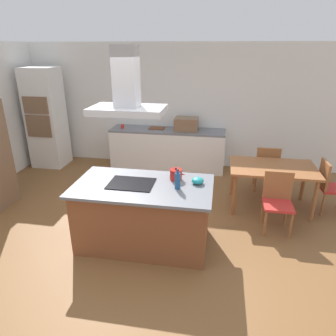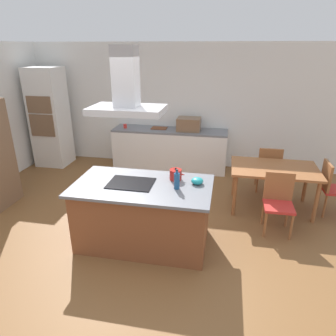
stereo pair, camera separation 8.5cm
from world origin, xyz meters
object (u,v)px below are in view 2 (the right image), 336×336
cooktop (131,183)px  cutting_board (159,128)px  chair_facing_back_wall (269,166)px  tea_kettle (176,174)px  countertop_microwave (189,124)px  range_hood (126,92)px  coffee_mug_red (125,126)px  olive_oil_bottle (177,181)px  chair_facing_island (278,199)px  mixing_bowl (197,181)px  wall_oven_stack (50,118)px  dining_table (274,172)px  chair_at_right_end (331,185)px

cooktop → cutting_board: cutting_board is taller
cutting_board → chair_facing_back_wall: cutting_board is taller
cooktop → tea_kettle: 0.62m
countertop_microwave → range_hood: bearing=-98.0°
cutting_board → coffee_mug_red: bearing=-172.0°
tea_kettle → olive_oil_bottle: olive_oil_bottle is taller
chair_facing_island → range_hood: size_ratio=0.99×
tea_kettle → olive_oil_bottle: size_ratio=0.82×
olive_oil_bottle → cutting_board: bearing=106.7°
olive_oil_bottle → mixing_bowl: bearing=38.3°
coffee_mug_red → cutting_board: 0.77m
olive_oil_bottle → wall_oven_stack: size_ratio=0.12×
chair_facing_island → chair_facing_back_wall: same height
cooktop → coffee_mug_red: 3.00m
tea_kettle → chair_facing_back_wall: bearing=50.6°
olive_oil_bottle → cutting_board: 3.10m
tea_kettle → range_hood: bearing=-156.3°
coffee_mug_red → range_hood: range_hood is taller
cutting_board → countertop_microwave: bearing=-4.3°
cooktop → dining_table: bearing=34.0°
cutting_board → dining_table: (2.30, -1.56, -0.24)m
mixing_bowl → chair_facing_back_wall: bearing=58.2°
olive_oil_bottle → cooktop: bearing=176.9°
olive_oil_bottle → chair_at_right_end: (2.32, 1.41, -0.50)m
cutting_board → mixing_bowl: bearing=-67.7°
cooktop → cutting_board: bearing=95.1°
cooktop → cutting_board: (-0.26, 2.93, 0.00)m
olive_oil_bottle → chair_facing_island: 1.67m
olive_oil_bottle → coffee_mug_red: bearing=120.0°
chair_facing_back_wall → chair_facing_island: bearing=-90.0°
cutting_board → chair_facing_back_wall: (2.30, -0.89, -0.40)m
tea_kettle → dining_table: (1.47, 1.12, -0.31)m
chair_at_right_end → range_hood: bearing=-155.1°
countertop_microwave → coffee_mug_red: size_ratio=5.56×
mixing_bowl → wall_oven_stack: wall_oven_stack is taller
wall_oven_stack → chair_facing_island: size_ratio=2.47×
dining_table → range_hood: 2.84m
cooktop → chair_facing_back_wall: bearing=45.0°
cutting_board → wall_oven_stack: (-2.48, -0.28, 0.19)m
coffee_mug_red → dining_table: 3.39m
range_hood → wall_oven_stack: bearing=136.0°
olive_oil_bottle → countertop_microwave: bearing=94.3°
cutting_board → range_hood: range_hood is taller
wall_oven_stack → range_hood: size_ratio=2.44×
chair_facing_back_wall → range_hood: range_hood is taller
olive_oil_bottle → mixing_bowl: size_ratio=1.64×
countertop_microwave → chair_facing_back_wall: countertop_microwave is taller
cooktop → tea_kettle: tea_kettle is taller
tea_kettle → mixing_bowl: (0.31, -0.09, -0.03)m
mixing_bowl → chair_facing_island: bearing=25.2°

